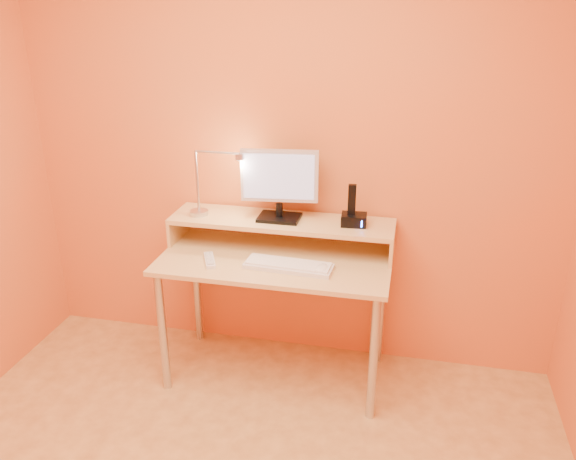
% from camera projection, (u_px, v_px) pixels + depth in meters
% --- Properties ---
extents(wall_back, '(3.00, 0.04, 2.50)m').
position_uv_depth(wall_back, '(288.00, 144.00, 3.08)').
color(wall_back, orange).
rests_on(wall_back, floor).
extents(desk_leg_fl, '(0.04, 0.04, 0.69)m').
position_uv_depth(desk_leg_fl, '(163.00, 332.00, 3.02)').
color(desk_leg_fl, '#B9B9BF').
rests_on(desk_leg_fl, floor).
extents(desk_leg_fr, '(0.04, 0.04, 0.69)m').
position_uv_depth(desk_leg_fr, '(373.00, 359.00, 2.80)').
color(desk_leg_fr, '#B9B9BF').
rests_on(desk_leg_fr, floor).
extents(desk_leg_bl, '(0.04, 0.04, 0.69)m').
position_uv_depth(desk_leg_bl, '(197.00, 289.00, 3.47)').
color(desk_leg_bl, '#B9B9BF').
rests_on(desk_leg_bl, floor).
extents(desk_leg_br, '(0.04, 0.04, 0.69)m').
position_uv_depth(desk_leg_br, '(381.00, 308.00, 3.25)').
color(desk_leg_br, '#B9B9BF').
rests_on(desk_leg_br, floor).
extents(desk_lower, '(1.20, 0.60, 0.02)m').
position_uv_depth(desk_lower, '(275.00, 260.00, 3.00)').
color(desk_lower, tan).
rests_on(desk_lower, floor).
extents(shelf_riser_left, '(0.02, 0.30, 0.14)m').
position_uv_depth(shelf_riser_left, '(179.00, 226.00, 3.22)').
color(shelf_riser_left, tan).
rests_on(shelf_riser_left, desk_lower).
extents(shelf_riser_right, '(0.02, 0.30, 0.14)m').
position_uv_depth(shelf_riser_right, '(392.00, 245.00, 2.98)').
color(shelf_riser_right, tan).
rests_on(shelf_riser_right, desk_lower).
extents(desk_shelf, '(1.20, 0.30, 0.02)m').
position_uv_depth(desk_shelf, '(282.00, 221.00, 3.07)').
color(desk_shelf, tan).
rests_on(desk_shelf, desk_lower).
extents(monitor_foot, '(0.22, 0.16, 0.02)m').
position_uv_depth(monitor_foot, '(279.00, 218.00, 3.07)').
color(monitor_foot, black).
rests_on(monitor_foot, desk_shelf).
extents(monitor_neck, '(0.04, 0.04, 0.07)m').
position_uv_depth(monitor_neck, '(279.00, 210.00, 3.05)').
color(monitor_neck, black).
rests_on(monitor_neck, monitor_foot).
extents(monitor_panel, '(0.41, 0.08, 0.28)m').
position_uv_depth(monitor_panel, '(280.00, 176.00, 2.99)').
color(monitor_panel, silver).
rests_on(monitor_panel, monitor_neck).
extents(monitor_back, '(0.36, 0.06, 0.23)m').
position_uv_depth(monitor_back, '(281.00, 175.00, 3.01)').
color(monitor_back, black).
rests_on(monitor_back, monitor_panel).
extents(monitor_screen, '(0.37, 0.05, 0.24)m').
position_uv_depth(monitor_screen, '(279.00, 177.00, 2.97)').
color(monitor_screen, '#A7ADDB').
rests_on(monitor_screen, monitor_panel).
extents(lamp_base, '(0.10, 0.10, 0.02)m').
position_uv_depth(lamp_base, '(199.00, 213.00, 3.13)').
color(lamp_base, '#B9B9BF').
rests_on(lamp_base, desk_shelf).
extents(lamp_post, '(0.01, 0.01, 0.33)m').
position_uv_depth(lamp_post, '(197.00, 181.00, 3.06)').
color(lamp_post, '#B9B9BF').
rests_on(lamp_post, lamp_base).
extents(lamp_arm, '(0.24, 0.01, 0.01)m').
position_uv_depth(lamp_arm, '(217.00, 152.00, 2.97)').
color(lamp_arm, '#B9B9BF').
rests_on(lamp_arm, lamp_post).
extents(lamp_head, '(0.04, 0.04, 0.03)m').
position_uv_depth(lamp_head, '(240.00, 156.00, 2.95)').
color(lamp_head, '#B9B9BF').
rests_on(lamp_head, lamp_arm).
extents(lamp_bulb, '(0.03, 0.03, 0.00)m').
position_uv_depth(lamp_bulb, '(240.00, 160.00, 2.96)').
color(lamp_bulb, '#FFEAC6').
rests_on(lamp_bulb, lamp_head).
extents(phone_dock, '(0.14, 0.11, 0.06)m').
position_uv_depth(phone_dock, '(354.00, 220.00, 2.98)').
color(phone_dock, black).
rests_on(phone_dock, desk_shelf).
extents(phone_handset, '(0.04, 0.03, 0.16)m').
position_uv_depth(phone_handset, '(352.00, 199.00, 2.94)').
color(phone_handset, black).
rests_on(phone_handset, phone_dock).
extents(phone_led, '(0.01, 0.00, 0.04)m').
position_uv_depth(phone_led, '(362.00, 224.00, 2.92)').
color(phone_led, '#3A7BFF').
rests_on(phone_led, phone_dock).
extents(keyboard, '(0.45, 0.17, 0.02)m').
position_uv_depth(keyboard, '(289.00, 266.00, 2.88)').
color(keyboard, silver).
rests_on(keyboard, desk_lower).
extents(mouse, '(0.08, 0.12, 0.04)m').
position_uv_depth(mouse, '(322.00, 269.00, 2.82)').
color(mouse, white).
rests_on(mouse, desk_lower).
extents(remote_control, '(0.12, 0.18, 0.02)m').
position_uv_depth(remote_control, '(210.00, 260.00, 2.95)').
color(remote_control, silver).
rests_on(remote_control, desk_lower).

